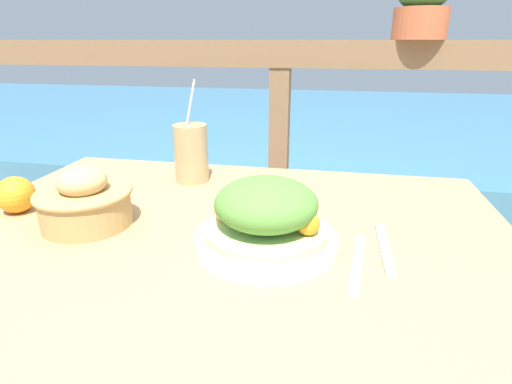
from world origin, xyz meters
TOP-DOWN VIEW (x-y plane):
  - patio_table at (0.00, 0.00)m, footprint 1.09×0.81m
  - railing_fence at (0.00, 0.79)m, footprint 2.80×0.08m
  - sea_backdrop at (0.00, 3.29)m, footprint 12.00×4.00m
  - salad_plate at (0.09, -0.05)m, footprint 0.25×0.25m
  - drink_glass at (-0.15, 0.26)m, footprint 0.08×0.08m
  - bread_basket at (-0.26, -0.03)m, footprint 0.18×0.18m
  - fork at (0.25, -0.08)m, footprint 0.03×0.18m
  - knife at (0.30, -0.02)m, footprint 0.02×0.18m
  - orange_near_basket at (-0.44, -0.00)m, footprint 0.08×0.08m

SIDE VIEW (x-z plane):
  - sea_backdrop at x=0.00m, z-range 0.00..0.38m
  - patio_table at x=0.00m, z-range 0.26..0.98m
  - fork at x=0.25m, z-range 0.72..0.72m
  - knife at x=0.30m, z-range 0.72..0.72m
  - orange_near_basket at x=-0.44m, z-range 0.72..0.80m
  - bread_basket at x=-0.26m, z-range 0.71..0.83m
  - salad_plate at x=0.09m, z-range 0.71..0.83m
  - drink_glass at x=-0.15m, z-range 0.67..0.92m
  - railing_fence at x=0.00m, z-range 0.26..1.32m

